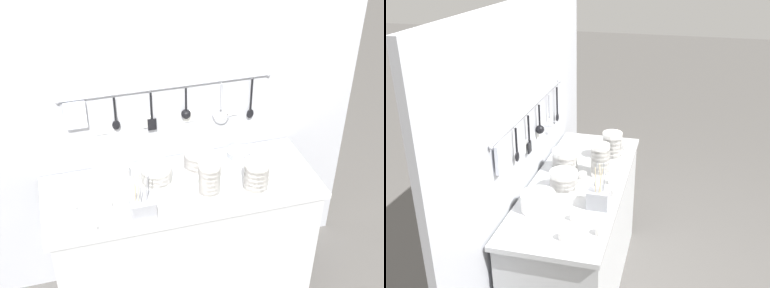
# 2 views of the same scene
# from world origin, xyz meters

# --- Properties ---
(ground_plane) EXTENTS (20.00, 20.00, 0.00)m
(ground_plane) POSITION_xyz_m (0.00, 0.00, 0.00)
(ground_plane) COLOR #514F4C
(counter) EXTENTS (1.52, 0.58, 0.85)m
(counter) POSITION_xyz_m (0.00, 0.00, 0.43)
(counter) COLOR #B7BABC
(counter) RESTS_ON ground
(back_wall) EXTENTS (2.32, 0.11, 1.94)m
(back_wall) POSITION_xyz_m (-0.00, 0.32, 0.97)
(back_wall) COLOR #A8AAB2
(back_wall) RESTS_ON ground
(bowl_stack_short_front) EXTENTS (0.12, 0.12, 0.21)m
(bowl_stack_short_front) POSITION_xyz_m (0.12, -0.11, 0.96)
(bowl_stack_short_front) COLOR white
(bowl_stack_short_front) RESTS_ON counter
(bowl_stack_back_corner) EXTENTS (0.16, 0.16, 0.14)m
(bowl_stack_back_corner) POSITION_xyz_m (0.13, 0.12, 0.92)
(bowl_stack_back_corner) COLOR white
(bowl_stack_back_corner) RESTS_ON counter
(bowl_stack_nested_right) EXTENTS (0.13, 0.13, 0.19)m
(bowl_stack_nested_right) POSITION_xyz_m (0.37, -0.14, 0.95)
(bowl_stack_nested_right) COLOR white
(bowl_stack_nested_right) RESTS_ON counter
(bowl_stack_tall_left) EXTENTS (0.17, 0.17, 0.13)m
(bowl_stack_tall_left) POSITION_xyz_m (-0.13, 0.06, 0.91)
(bowl_stack_tall_left) COLOR white
(bowl_stack_tall_left) RESTS_ON counter
(plate_stack) EXTENTS (0.20, 0.20, 0.10)m
(plate_stack) POSITION_xyz_m (-0.36, 0.14, 0.90)
(plate_stack) COLOR white
(plate_stack) RESTS_ON counter
(steel_mixing_bowl) EXTENTS (0.14, 0.14, 0.04)m
(steel_mixing_bowl) POSITION_xyz_m (0.39, 0.19, 0.87)
(steel_mixing_bowl) COLOR #93969E
(steel_mixing_bowl) RESTS_ON counter
(cutlery_caddy) EXTENTS (0.12, 0.12, 0.27)m
(cutlery_caddy) POSITION_xyz_m (-0.25, -0.18, 0.91)
(cutlery_caddy) COLOR #93969E
(cutlery_caddy) RESTS_ON counter
(cup_front_left) EXTENTS (0.05, 0.05, 0.04)m
(cup_front_left) POSITION_xyz_m (0.04, -0.02, 0.87)
(cup_front_left) COLOR white
(cup_front_left) RESTS_ON counter
(cup_by_caddy) EXTENTS (0.05, 0.05, 0.04)m
(cup_by_caddy) POSITION_xyz_m (-0.52, -0.24, 0.87)
(cup_by_caddy) COLOR white
(cup_by_caddy) RESTS_ON counter
(cup_edge_near) EXTENTS (0.05, 0.05, 0.04)m
(cup_edge_near) POSITION_xyz_m (0.55, -0.22, 0.87)
(cup_edge_near) COLOR white
(cup_edge_near) RESTS_ON counter
(cup_centre) EXTENTS (0.05, 0.05, 0.04)m
(cup_centre) POSITION_xyz_m (-0.42, -0.08, 0.87)
(cup_centre) COLOR white
(cup_centre) RESTS_ON counter
(cup_front_right) EXTENTS (0.05, 0.05, 0.04)m
(cup_front_right) POSITION_xyz_m (0.29, 0.09, 0.87)
(cup_front_right) COLOR white
(cup_front_right) RESTS_ON counter
(cup_back_right) EXTENTS (0.05, 0.05, 0.04)m
(cup_back_right) POSITION_xyz_m (-0.60, -0.07, 0.87)
(cup_back_right) COLOR white
(cup_back_right) RESTS_ON counter
(cup_beside_plates) EXTENTS (0.05, 0.05, 0.04)m
(cup_beside_plates) POSITION_xyz_m (0.49, -0.10, 0.87)
(cup_beside_plates) COLOR white
(cup_beside_plates) RESTS_ON counter
(cup_edge_far) EXTENTS (0.05, 0.05, 0.04)m
(cup_edge_far) POSITION_xyz_m (-0.11, -0.24, 0.87)
(cup_edge_far) COLOR white
(cup_edge_far) RESTS_ON counter
(cup_mid_row) EXTENTS (0.05, 0.05, 0.04)m
(cup_mid_row) POSITION_xyz_m (0.02, -0.21, 0.87)
(cup_mid_row) COLOR white
(cup_mid_row) RESTS_ON counter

